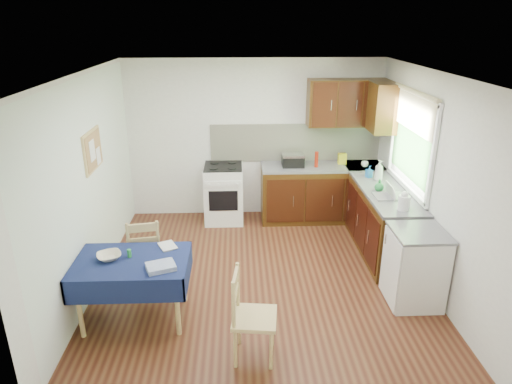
{
  "coord_description": "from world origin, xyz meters",
  "views": [
    {
      "loc": [
        -0.27,
        -4.94,
        3.06
      ],
      "look_at": [
        -0.06,
        0.25,
        1.07
      ],
      "focal_mm": 32.0,
      "sensor_mm": 36.0,
      "label": 1
    }
  ],
  "objects_px": {
    "chair_near": "(250,313)",
    "kettle": "(404,202)",
    "dish_rack": "(390,195)",
    "dining_table": "(132,269)",
    "toaster": "(293,161)",
    "chair_far": "(145,251)",
    "sandwich_press": "(293,160)"
  },
  "relations": [
    {
      "from": "chair_near",
      "to": "kettle",
      "type": "height_order",
      "value": "kettle"
    },
    {
      "from": "dish_rack",
      "to": "dining_table",
      "type": "bearing_deg",
      "value": 176.04
    },
    {
      "from": "toaster",
      "to": "kettle",
      "type": "bearing_deg",
      "value": -64.83
    },
    {
      "from": "dining_table",
      "to": "toaster",
      "type": "bearing_deg",
      "value": 69.41
    },
    {
      "from": "chair_near",
      "to": "kettle",
      "type": "distance_m",
      "value": 2.4
    },
    {
      "from": "chair_far",
      "to": "dish_rack",
      "type": "height_order",
      "value": "dish_rack"
    },
    {
      "from": "dining_table",
      "to": "chair_near",
      "type": "xyz_separation_m",
      "value": [
        1.21,
        -0.65,
        -0.12
      ]
    },
    {
      "from": "chair_far",
      "to": "kettle",
      "type": "relative_size",
      "value": 3.84
    },
    {
      "from": "dining_table",
      "to": "sandwich_press",
      "type": "bearing_deg",
      "value": 69.91
    },
    {
      "from": "toaster",
      "to": "sandwich_press",
      "type": "relative_size",
      "value": 0.76
    },
    {
      "from": "chair_near",
      "to": "kettle",
      "type": "bearing_deg",
      "value": -46.83
    },
    {
      "from": "dining_table",
      "to": "chair_near",
      "type": "bearing_deg",
      "value": -10.52
    },
    {
      "from": "sandwich_press",
      "to": "dish_rack",
      "type": "distance_m",
      "value": 1.75
    },
    {
      "from": "toaster",
      "to": "dish_rack",
      "type": "xyz_separation_m",
      "value": [
        1.08,
        -1.33,
        -0.07
      ]
    },
    {
      "from": "toaster",
      "to": "kettle",
      "type": "distance_m",
      "value": 2.07
    },
    {
      "from": "dining_table",
      "to": "sandwich_press",
      "type": "relative_size",
      "value": 3.54
    },
    {
      "from": "chair_far",
      "to": "chair_near",
      "type": "relative_size",
      "value": 1.0
    },
    {
      "from": "sandwich_press",
      "to": "dish_rack",
      "type": "relative_size",
      "value": 0.86
    },
    {
      "from": "kettle",
      "to": "dish_rack",
      "type": "bearing_deg",
      "value": 94.34
    },
    {
      "from": "sandwich_press",
      "to": "chair_near",
      "type": "bearing_deg",
      "value": -124.68
    },
    {
      "from": "chair_far",
      "to": "sandwich_press",
      "type": "distance_m",
      "value": 2.8
    },
    {
      "from": "chair_far",
      "to": "chair_near",
      "type": "xyz_separation_m",
      "value": [
        1.19,
        -1.26,
        0.0
      ]
    },
    {
      "from": "dining_table",
      "to": "sandwich_press",
      "type": "xyz_separation_m",
      "value": [
        1.97,
        2.53,
        0.39
      ]
    },
    {
      "from": "chair_far",
      "to": "sandwich_press",
      "type": "height_order",
      "value": "sandwich_press"
    },
    {
      "from": "dining_table",
      "to": "chair_far",
      "type": "height_order",
      "value": "chair_far"
    },
    {
      "from": "chair_far",
      "to": "toaster",
      "type": "height_order",
      "value": "toaster"
    },
    {
      "from": "chair_near",
      "to": "sandwich_press",
      "type": "bearing_deg",
      "value": -6.91
    },
    {
      "from": "chair_near",
      "to": "toaster",
      "type": "bearing_deg",
      "value": -7.15
    },
    {
      "from": "chair_near",
      "to": "toaster",
      "type": "height_order",
      "value": "toaster"
    },
    {
      "from": "chair_far",
      "to": "dish_rack",
      "type": "relative_size",
      "value": 2.37
    },
    {
      "from": "toaster",
      "to": "kettle",
      "type": "relative_size",
      "value": 1.05
    },
    {
      "from": "dining_table",
      "to": "sandwich_press",
      "type": "height_order",
      "value": "sandwich_press"
    }
  ]
}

